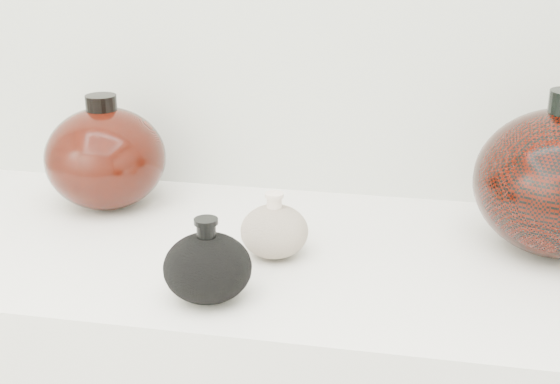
# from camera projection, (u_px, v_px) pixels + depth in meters

# --- Properties ---
(black_gourd_vase) EXTENTS (0.12, 0.12, 0.11)m
(black_gourd_vase) POSITION_uv_depth(u_px,v_px,m) (208.00, 267.00, 0.97)
(black_gourd_vase) COLOR black
(black_gourd_vase) RESTS_ON display_counter
(cream_gourd_vase) EXTENTS (0.11, 0.11, 0.09)m
(cream_gourd_vase) POSITION_uv_depth(u_px,v_px,m) (274.00, 231.00, 1.09)
(cream_gourd_vase) COLOR beige
(cream_gourd_vase) RESTS_ON display_counter
(left_round_pot) EXTENTS (0.25, 0.25, 0.19)m
(left_round_pot) POSITION_uv_depth(u_px,v_px,m) (106.00, 158.00, 1.26)
(left_round_pot) COLOR black
(left_round_pot) RESTS_ON display_counter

